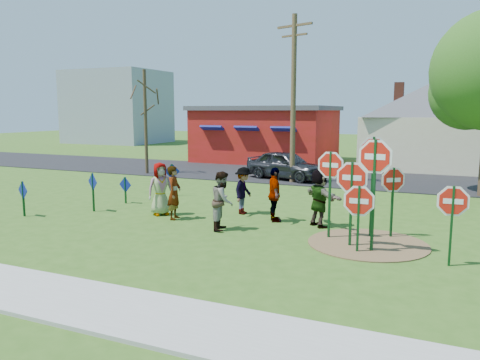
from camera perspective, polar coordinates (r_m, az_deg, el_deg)
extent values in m
plane|color=#305418|center=(15.36, -1.02, -4.99)|extent=(120.00, 120.00, 0.00)
cube|color=#9E9E99|center=(9.59, -19.83, -13.62)|extent=(22.00, 1.80, 0.08)
cube|color=black|center=(26.08, 9.58, 0.49)|extent=(120.00, 7.50, 0.04)
cylinder|color=brown|center=(13.18, 15.29, -7.49)|extent=(3.20, 3.20, 0.03)
cube|color=maroon|center=(33.73, 3.27, 5.40)|extent=(9.00, 7.00, 3.60)
cube|color=#4C4C51|center=(33.69, 3.29, 8.72)|extent=(9.40, 7.40, 0.30)
cube|color=navy|center=(31.42, -3.34, 6.28)|extent=(1.60, 0.78, 0.45)
cube|color=navy|center=(30.36, 0.89, 6.22)|extent=(1.60, 0.78, 0.45)
cube|color=navy|center=(29.49, 5.40, 6.12)|extent=(1.60, 0.78, 0.45)
cube|color=beige|center=(31.64, 22.33, 4.23)|extent=(8.00, 7.00, 3.20)
pyramid|color=#4C4C51|center=(31.64, 22.72, 11.10)|extent=(9.40, 9.40, 2.20)
cube|color=brown|center=(30.72, 18.81, 9.91)|extent=(0.55, 0.55, 1.40)
cube|color=brown|center=(32.62, 26.23, 9.38)|extent=(0.55, 0.55, 1.40)
cube|color=#8C939E|center=(55.42, -14.67, 8.59)|extent=(10.00, 8.00, 8.00)
cube|color=#103D19|center=(12.63, 13.39, -2.94)|extent=(0.06, 0.08, 2.25)
cylinder|color=white|center=(12.51, 13.50, 0.28)|extent=(1.12, 0.07, 1.12)
cylinder|color=red|center=(12.51, 13.50, 0.28)|extent=(0.97, 0.07, 0.97)
cube|color=white|center=(12.51, 13.50, 0.28)|extent=(0.49, 0.03, 0.14)
cube|color=#103D19|center=(13.68, 15.78, -0.88)|extent=(0.07, 0.08, 2.85)
cylinder|color=white|center=(13.56, 15.95, 3.46)|extent=(1.04, 0.29, 1.07)
cylinder|color=red|center=(13.56, 15.95, 3.46)|extent=(0.90, 0.26, 0.92)
cube|color=white|center=(13.56, 15.95, 3.46)|extent=(0.46, 0.13, 0.13)
cylinder|color=gold|center=(13.56, 15.95, 3.46)|extent=(1.04, 0.29, 1.07)
cube|color=#103D19|center=(12.23, 15.97, -1.94)|extent=(0.07, 0.09, 2.86)
cylinder|color=white|center=(12.10, 16.16, 2.75)|extent=(1.16, 0.21, 1.17)
cylinder|color=red|center=(12.10, 16.16, 2.75)|extent=(1.00, 0.19, 1.01)
cube|color=white|center=(12.10, 16.16, 2.75)|extent=(0.51, 0.09, 0.15)
cube|color=#103D19|center=(13.84, 18.06, -2.66)|extent=(0.08, 0.08, 2.00)
cylinder|color=white|center=(13.73, 18.18, 0.01)|extent=(0.80, 0.55, 0.95)
cylinder|color=red|center=(13.73, 18.18, 0.01)|extent=(0.69, 0.48, 0.82)
cube|color=white|center=(13.73, 18.18, 0.01)|extent=(0.35, 0.24, 0.12)
cylinder|color=gold|center=(13.73, 18.18, 0.01)|extent=(0.79, 0.55, 0.95)
cube|color=#103D19|center=(12.19, 14.22, -4.66)|extent=(0.06, 0.07, 1.71)
cylinder|color=white|center=(12.09, 14.30, -2.49)|extent=(1.06, 0.08, 1.06)
cylinder|color=red|center=(12.09, 14.30, -2.49)|extent=(0.91, 0.07, 0.91)
cube|color=white|center=(12.09, 14.30, -2.49)|extent=(0.47, 0.03, 0.13)
cube|color=#103D19|center=(11.82, 24.36, -5.17)|extent=(0.06, 0.07, 1.87)
cylinder|color=white|center=(11.70, 24.54, -2.37)|extent=(0.96, 0.09, 0.96)
cylinder|color=red|center=(11.70, 24.54, -2.37)|extent=(0.83, 0.08, 0.83)
cube|color=white|center=(11.70, 24.54, -2.37)|extent=(0.42, 0.04, 0.12)
cylinder|color=gold|center=(11.70, 24.54, -2.37)|extent=(0.96, 0.09, 0.96)
cube|color=#103D19|center=(13.30, 10.88, -1.85)|extent=(0.06, 0.07, 2.45)
cylinder|color=white|center=(13.18, 10.98, 1.81)|extent=(1.02, 0.15, 1.02)
cylinder|color=red|center=(13.18, 10.98, 1.81)|extent=(0.88, 0.13, 0.88)
cube|color=white|center=(13.18, 10.98, 1.81)|extent=(0.45, 0.06, 0.13)
cube|color=#103D19|center=(17.51, -24.90, -2.11)|extent=(0.07, 0.07, 1.20)
cube|color=navy|center=(17.46, -24.96, -1.15)|extent=(0.62, 0.21, 0.65)
cube|color=#103D19|center=(17.46, -17.47, -1.45)|extent=(0.07, 0.08, 1.37)
cube|color=navy|center=(17.40, -17.53, -0.22)|extent=(0.60, 0.27, 0.65)
cube|color=#103D19|center=(18.68, -13.80, -1.22)|extent=(0.06, 0.07, 1.03)
cube|color=navy|center=(18.64, -13.82, -0.56)|extent=(0.62, 0.11, 0.62)
cube|color=#103D19|center=(19.94, -8.27, 0.01)|extent=(0.07, 0.08, 1.35)
cube|color=navy|center=(19.89, -8.29, 1.06)|extent=(0.59, 0.32, 0.66)
imported|color=#354B84|center=(16.29, -9.68, -1.07)|extent=(1.01, 1.05, 1.82)
imported|color=#2C736B|center=(15.58, -8.03, -1.54)|extent=(0.56, 0.73, 1.78)
imported|color=#9B603F|center=(14.07, -2.12, -2.54)|extent=(0.87, 1.00, 1.78)
imported|color=#303034|center=(16.22, 0.42, -1.31)|extent=(0.61, 1.06, 1.64)
imported|color=#4E2F62|center=(15.12, 4.23, -1.79)|extent=(0.87, 1.12, 1.77)
imported|color=#1D5938|center=(14.64, 9.66, -2.14)|extent=(1.61, 1.53, 1.82)
imported|color=#323137|center=(24.48, 5.59, 1.85)|extent=(4.66, 2.94, 1.48)
cylinder|color=#4C3823|center=(23.32, 6.52, 9.62)|extent=(0.25, 0.25, 8.15)
cube|color=#4C3823|center=(23.66, 6.67, 18.20)|extent=(1.93, 0.73, 0.11)
cube|color=#4C3823|center=(23.59, 6.65, 17.12)|extent=(1.40, 0.54, 0.09)
sphere|color=#294F15|center=(22.61, 26.05, 9.56)|extent=(3.21, 3.21, 3.21)
cylinder|color=#382819|center=(27.04, -11.43, 6.90)|extent=(0.18, 0.18, 5.85)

